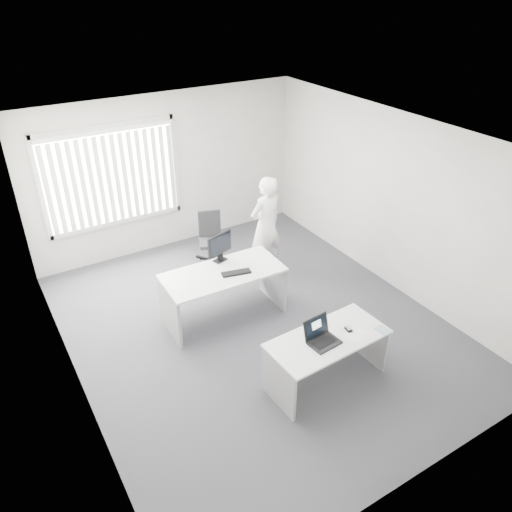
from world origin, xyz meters
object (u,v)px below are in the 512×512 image
laptop (325,334)px  monitor (220,247)px  desk_near (327,350)px  person (266,225)px  office_chair (211,247)px  desk_far (223,285)px

laptop → monitor: (-0.24, 2.20, 0.18)m
desk_near → laptop: bearing=-152.2°
desk_near → laptop: size_ratio=4.17×
desk_near → person: 2.79m
office_chair → monitor: (-0.46, -1.25, 0.72)m
person → monitor: (-1.12, -0.51, 0.16)m
person → monitor: size_ratio=3.85×
laptop → monitor: bearing=91.2°
desk_near → monitor: (-0.35, 2.14, 0.52)m
desk_near → office_chair: bearing=85.6°
office_chair → laptop: size_ratio=2.53×
person → desk_far: bearing=23.5°
desk_near → person: bearing=71.3°
desk_near → person: (0.78, 2.66, 0.36)m
office_chair → desk_near: bearing=-70.9°
desk_far → person: (1.24, 0.82, 0.29)m
monitor → office_chair: bearing=53.8°
desk_near → desk_far: bearing=101.7°
desk_far → laptop: size_ratio=4.77×
desk_far → monitor: monitor is taller
person → office_chair: bearing=-57.9°
desk_near → office_chair: size_ratio=1.65×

